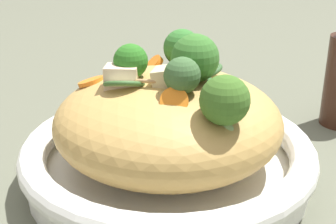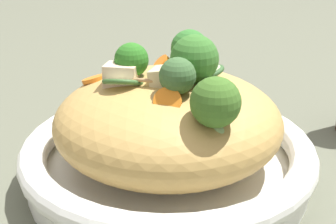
% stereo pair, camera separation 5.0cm
% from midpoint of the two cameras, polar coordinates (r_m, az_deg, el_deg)
% --- Properties ---
extents(ground_plane, '(3.00, 3.00, 0.00)m').
position_cam_midpoint_polar(ground_plane, '(0.54, -2.69, -7.95)').
color(ground_plane, '#565947').
extents(serving_bowl, '(0.32, 0.32, 0.05)m').
position_cam_midpoint_polar(serving_bowl, '(0.53, -2.75, -5.53)').
color(serving_bowl, white).
rests_on(serving_bowl, ground_plane).
extents(noodle_heap, '(0.24, 0.24, 0.11)m').
position_cam_midpoint_polar(noodle_heap, '(0.51, -2.84, -1.08)').
color(noodle_heap, tan).
rests_on(noodle_heap, serving_bowl).
extents(broccoli_florets, '(0.20, 0.15, 0.07)m').
position_cam_midpoint_polar(broccoli_florets, '(0.48, -0.49, 5.44)').
color(broccoli_florets, '#98B074').
rests_on(broccoli_florets, serving_bowl).
extents(carrot_coins, '(0.15, 0.12, 0.03)m').
position_cam_midpoint_polar(carrot_coins, '(0.51, -6.86, 3.72)').
color(carrot_coins, orange).
rests_on(carrot_coins, serving_bowl).
extents(zucchini_slices, '(0.13, 0.14, 0.03)m').
position_cam_midpoint_polar(zucchini_slices, '(0.48, -1.18, 3.50)').
color(zucchini_slices, beige).
rests_on(zucchini_slices, serving_bowl).
extents(chicken_chunks, '(0.07, 0.07, 0.03)m').
position_cam_midpoint_polar(chicken_chunks, '(0.48, -6.89, 3.98)').
color(chicken_chunks, beige).
rests_on(chicken_chunks, serving_bowl).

